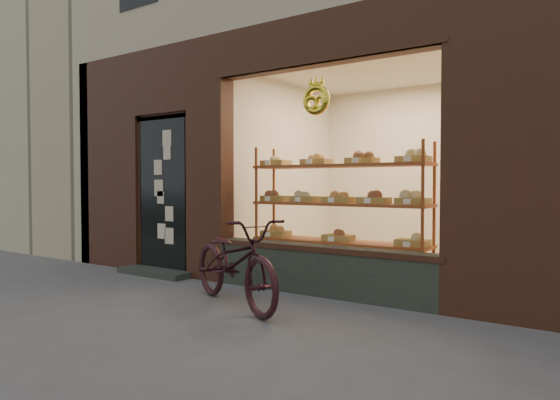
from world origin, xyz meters
The scene contains 4 objects.
ground centered at (0.00, 0.00, 0.00)m, with size 90.00×90.00×0.00m, color #464646.
neighbor_left centered at (-9.60, 5.50, 4.50)m, with size 12.00×7.00×9.00m, color #B2AC90.
display_shelf centered at (0.45, 2.55, 0.87)m, with size 2.20×0.45×1.70m.
bicycle centered at (-0.01, 1.18, 0.45)m, with size 0.60×1.72×0.90m, color black.
Camera 1 is at (3.19, -2.70, 1.24)m, focal length 32.00 mm.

